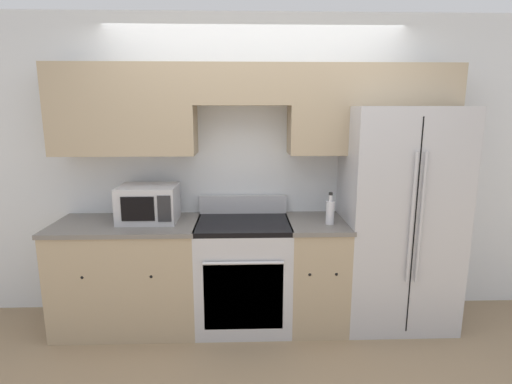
% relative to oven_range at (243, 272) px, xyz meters
% --- Properties ---
extents(ground_plane, '(12.00, 12.00, 0.00)m').
position_rel_oven_range_xyz_m(ground_plane, '(0.11, -0.31, -0.46)').
color(ground_plane, '#937A5B').
extents(wall_back, '(8.00, 0.39, 2.60)m').
position_rel_oven_range_xyz_m(wall_back, '(0.11, 0.28, 1.03)').
color(wall_back, silver).
rests_on(wall_back, ground_plane).
extents(lower_cabinets_left, '(1.18, 0.64, 0.90)m').
position_rel_oven_range_xyz_m(lower_cabinets_left, '(-0.96, -0.00, -0.00)').
color(lower_cabinets_left, tan).
rests_on(lower_cabinets_left, ground_plane).
extents(lower_cabinets_right, '(0.48, 0.64, 0.90)m').
position_rel_oven_range_xyz_m(lower_cabinets_right, '(0.62, -0.00, -0.00)').
color(lower_cabinets_right, tan).
rests_on(lower_cabinets_right, ground_plane).
extents(oven_range, '(0.77, 0.65, 1.06)m').
position_rel_oven_range_xyz_m(oven_range, '(0.00, 0.00, 0.00)').
color(oven_range, '#B7B7BC').
rests_on(oven_range, ground_plane).
extents(refrigerator, '(0.91, 0.75, 1.84)m').
position_rel_oven_range_xyz_m(refrigerator, '(1.30, 0.05, 0.46)').
color(refrigerator, '#B7B7BC').
rests_on(refrigerator, ground_plane).
extents(microwave, '(0.47, 0.38, 0.30)m').
position_rel_oven_range_xyz_m(microwave, '(-0.78, 0.06, 0.59)').
color(microwave, '#B7B7BC').
rests_on(microwave, lower_cabinets_left).
extents(bottle, '(0.07, 0.07, 0.26)m').
position_rel_oven_range_xyz_m(bottle, '(0.70, -0.09, 0.55)').
color(bottle, silver).
rests_on(bottle, lower_cabinets_right).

